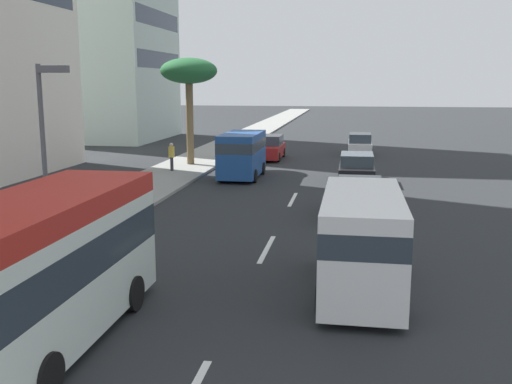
# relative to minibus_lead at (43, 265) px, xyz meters

# --- Properties ---
(ground_plane) EXTENTS (198.00, 198.00, 0.00)m
(ground_plane) POSITION_rel_minibus_lead_xyz_m (25.12, -3.47, -1.71)
(ground_plane) COLOR #26282B
(sidewalk_right) EXTENTS (162.00, 3.88, 0.15)m
(sidewalk_right) POSITION_rel_minibus_lead_xyz_m (25.12, 4.31, -1.63)
(sidewalk_right) COLOR gray
(sidewalk_right) RESTS_ON ground_plane
(lane_stripe_mid) EXTENTS (3.20, 0.16, 0.01)m
(lane_stripe_mid) POSITION_rel_minibus_lead_xyz_m (7.67, -3.47, -1.70)
(lane_stripe_mid) COLOR silver
(lane_stripe_mid) RESTS_ON ground_plane
(lane_stripe_far) EXTENTS (3.20, 0.16, 0.01)m
(lane_stripe_far) POSITION_rel_minibus_lead_xyz_m (15.97, -3.47, -1.70)
(lane_stripe_far) COLOR silver
(lane_stripe_far) RESTS_ON ground_plane
(minibus_lead) EXTENTS (6.98, 2.44, 3.12)m
(minibus_lead) POSITION_rel_minibus_lead_xyz_m (0.00, 0.00, 0.00)
(minibus_lead) COLOR silver
(minibus_lead) RESTS_ON ground_plane
(car_second) EXTENTS (4.53, 1.80, 1.67)m
(car_second) POSITION_rel_minibus_lead_xyz_m (30.25, -0.38, -0.92)
(car_second) COLOR #A51E1E
(car_second) RESTS_ON ground_plane
(car_third) EXTENTS (4.39, 1.96, 1.55)m
(car_third) POSITION_rel_minibus_lead_xyz_m (12.92, -6.45, -0.97)
(car_third) COLOR beige
(car_third) RESTS_ON ground_plane
(van_fourth) EXTENTS (5.34, 2.10, 2.58)m
(van_fourth) POSITION_rel_minibus_lead_xyz_m (4.15, -6.42, -0.24)
(van_fourth) COLOR white
(van_fourth) RESTS_ON ground_plane
(van_fifth) EXTENTS (4.83, 2.13, 2.55)m
(van_fifth) POSITION_rel_minibus_lead_xyz_m (21.74, 0.01, -0.25)
(van_fifth) COLOR #1E478C
(van_fifth) RESTS_ON ground_plane
(car_sixth) EXTENTS (4.63, 1.79, 1.61)m
(car_sixth) POSITION_rel_minibus_lead_xyz_m (33.85, -6.67, -0.95)
(car_sixth) COLOR white
(car_sixth) RESTS_ON ground_plane
(car_seventh) EXTENTS (4.58, 1.92, 1.58)m
(car_seventh) POSITION_rel_minibus_lead_xyz_m (21.31, -6.38, -0.96)
(car_seventh) COLOR black
(car_seventh) RESTS_ON ground_plane
(pedestrian_near_lamp) EXTENTS (0.38, 0.38, 1.77)m
(pedestrian_near_lamp) POSITION_rel_minibus_lead_xyz_m (10.73, 3.45, -0.58)
(pedestrian_near_lamp) COLOR gold
(pedestrian_near_lamp) RESTS_ON sidewalk_right
(pedestrian_mid_block) EXTENTS (0.37, 0.30, 1.67)m
(pedestrian_mid_block) POSITION_rel_minibus_lead_xyz_m (22.76, 4.47, -0.64)
(pedestrian_mid_block) COLOR #333338
(pedestrian_mid_block) RESTS_ON sidewalk_right
(palm_tree) EXTENTS (3.58, 3.58, 6.71)m
(palm_tree) POSITION_rel_minibus_lead_xyz_m (25.80, 4.17, 4.18)
(palm_tree) COLOR brown
(palm_tree) RESTS_ON sidewalk_right
(street_lamp) EXTENTS (0.24, 0.97, 5.71)m
(street_lamp) POSITION_rel_minibus_lead_xyz_m (5.22, 2.64, 2.05)
(street_lamp) COLOR #4C4C51
(street_lamp) RESTS_ON sidewalk_right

